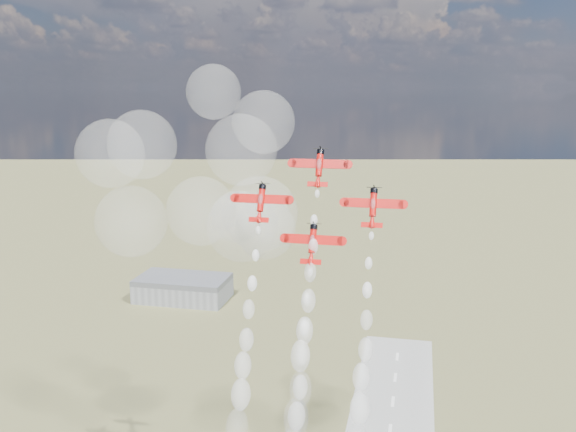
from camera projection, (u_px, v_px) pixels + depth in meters
The scene contains 8 objects.
hangar at pixel (183, 288), 338.92m from camera, with size 50.00×28.00×13.00m.
plane_lead at pixel (319, 167), 129.60m from camera, with size 12.13×6.18×8.01m.
plane_left at pixel (261, 202), 129.99m from camera, with size 12.13×6.18×8.01m.
plane_right at pixel (373, 207), 125.02m from camera, with size 12.13×6.18×8.01m.
plane_slot at pixel (312, 243), 125.41m from camera, with size 12.13×6.18×8.01m.
smoke_trail_lead at pixel (299, 392), 118.10m from camera, with size 5.18×26.22×48.53m.
smoke_trail_left at pixel (236, 430), 118.41m from camera, with size 6.02×25.96×48.85m.
drifted_smoke_cloud at pixel (208, 185), 160.06m from camera, with size 59.03×37.92×52.91m.
Camera 1 is at (6.08, -123.37, 115.94)m, focal length 38.00 mm.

